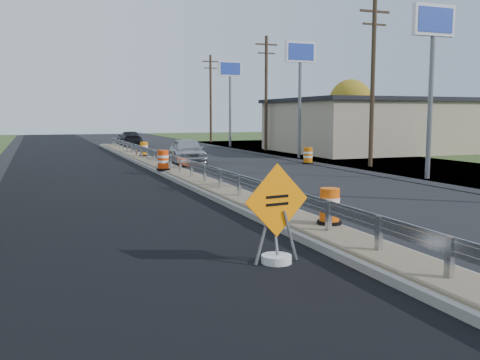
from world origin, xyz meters
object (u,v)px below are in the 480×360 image
object	(u,v)px
barrel_median_near	(329,207)
barrel_shoulder_near	(308,156)
barrel_median_mid	(163,161)
car_silver	(187,151)
car_dark_far	(130,139)
caution_sign	(277,238)
barrel_median_far	(144,149)

from	to	relation	value
barrel_median_near	barrel_shoulder_near	xyz separation A→B (m)	(8.68, 17.39, -0.18)
barrel_median_near	barrel_median_mid	distance (m)	14.65
car_silver	car_dark_far	distance (m)	20.50
caution_sign	car_silver	xyz separation A→B (m)	(4.20, 22.05, 0.28)
barrel_median_mid	car_dark_far	xyz separation A→B (m)	(2.56, 25.85, -0.00)
caution_sign	car_dark_far	bearing A→B (deg)	75.93
barrel_median_near	barrel_median_far	distance (m)	24.27
caution_sign	barrel_shoulder_near	size ratio (longest dim) A/B	2.01
caution_sign	barrel_median_near	world-z (taller)	caution_sign
barrel_median_mid	barrel_shoulder_near	world-z (taller)	barrel_median_mid
caution_sign	car_dark_far	size ratio (longest dim) A/B	0.42
caution_sign	barrel_median_mid	bearing A→B (deg)	76.29
barrel_median_near	car_silver	bearing A→B (deg)	84.94
car_dark_far	barrel_median_near	bearing A→B (deg)	89.38
barrel_median_mid	barrel_shoulder_near	size ratio (longest dim) A/B	0.99
caution_sign	barrel_median_far	size ratio (longest dim) A/B	2.15
car_dark_far	barrel_median_mid	bearing A→B (deg)	86.00
car_silver	barrel_shoulder_near	bearing A→B (deg)	-13.84
barrel_median_far	barrel_shoulder_near	world-z (taller)	barrel_median_far
barrel_median_far	car_silver	bearing A→B (deg)	-66.94
barrel_shoulder_near	barrel_median_far	bearing A→B (deg)	141.80
caution_sign	barrel_median_mid	distance (m)	16.77
barrel_median_near	car_dark_far	bearing A→B (deg)	87.72
caution_sign	car_dark_far	xyz separation A→B (m)	(4.04, 42.55, 0.19)
barrel_shoulder_near	car_dark_far	xyz separation A→B (m)	(-7.07, 23.07, 0.22)
barrel_median_far	car_silver	size ratio (longest dim) A/B	0.20
caution_sign	barrel_median_far	distance (m)	26.47
caution_sign	car_silver	size ratio (longest dim) A/B	0.43
caution_sign	barrel_shoulder_near	bearing A→B (deg)	51.66
car_dark_far	barrel_shoulder_near	bearing A→B (deg)	108.69
barrel_median_near	car_silver	xyz separation A→B (m)	(1.77, 19.96, 0.13)
barrel_shoulder_near	barrel_median_mid	bearing A→B (deg)	-163.94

